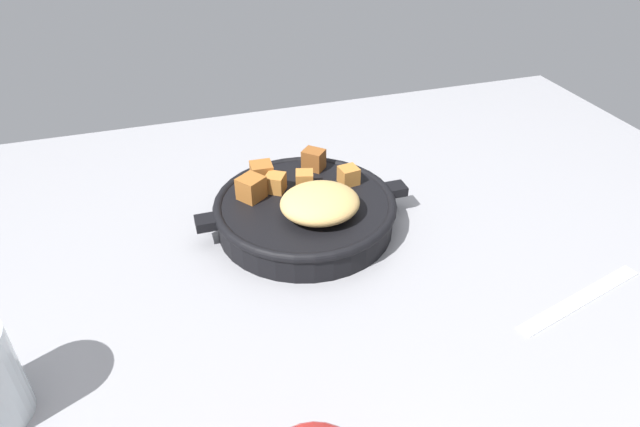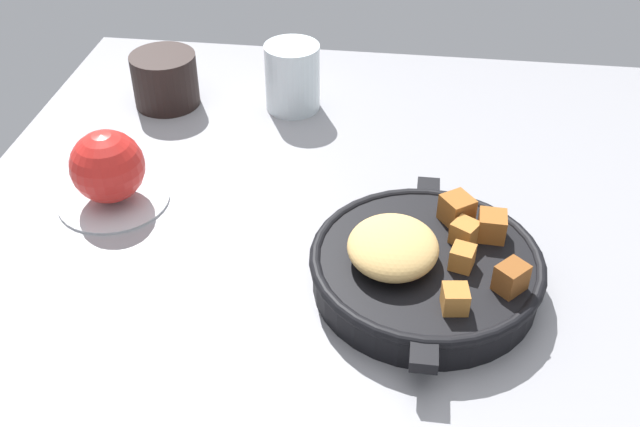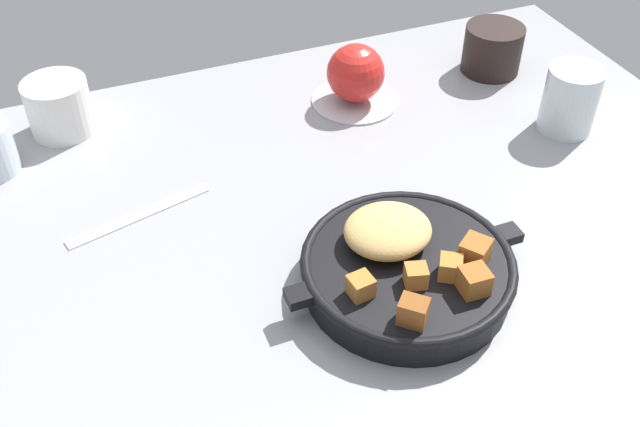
{
  "view_description": "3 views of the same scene",
  "coord_description": "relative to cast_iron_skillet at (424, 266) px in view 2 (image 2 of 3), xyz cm",
  "views": [
    {
      "loc": [
        20.3,
        46.59,
        40.88
      ],
      "look_at": [
        5.09,
        -1.07,
        6.48
      ],
      "focal_mm": 30.78,
      "sensor_mm": 36.0,
      "label": 1
    },
    {
      "loc": [
        -50.28,
        -4.78,
        50.8
      ],
      "look_at": [
        5.05,
        2.48,
        7.88
      ],
      "focal_mm": 41.95,
      "sensor_mm": 36.0,
      "label": 2
    },
    {
      "loc": [
        -23.98,
        -54.93,
        57.81
      ],
      "look_at": [
        -0.84,
        2.65,
        3.52
      ],
      "focal_mm": 41.25,
      "sensor_mm": 36.0,
      "label": 3
    }
  ],
  "objects": [
    {
      "name": "ground_plane",
      "position": [
        -4.8,
        7.73,
        -3.89
      ],
      "size": [
        113.88,
        88.92,
        2.4
      ],
      "primitive_type": "cube",
      "color": "gray"
    },
    {
      "name": "water_glass_tall",
      "position": [
        33.68,
        18.31,
        1.85
      ],
      "size": [
        7.34,
        7.34,
        9.07
      ],
      "primitive_type": "cylinder",
      "color": "silver",
      "rests_on": "ground_plane"
    },
    {
      "name": "cast_iron_skillet",
      "position": [
        0.0,
        0.0,
        0.0
      ],
      "size": [
        27.04,
        22.74,
        7.12
      ],
      "color": "black",
      "rests_on": "ground_plane"
    },
    {
      "name": "coffee_mug_dark",
      "position": [
        32.56,
        35.6,
        0.89
      ],
      "size": [
        8.81,
        8.81,
        7.17
      ],
      "primitive_type": "cylinder",
      "color": "black",
      "rests_on": "ground_plane"
    },
    {
      "name": "red_apple",
      "position": [
        9.72,
        35.12,
        2.02
      ],
      "size": [
        8.23,
        8.23,
        8.23
      ],
      "primitive_type": "sphere",
      "color": "red",
      "rests_on": "saucer_plate"
    },
    {
      "name": "saucer_plate",
      "position": [
        9.72,
        35.12,
        -2.39
      ],
      "size": [
        12.52,
        12.52,
        0.6
      ],
      "primitive_type": "cylinder",
      "color": "#B7BABF",
      "rests_on": "ground_plane"
    }
  ]
}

